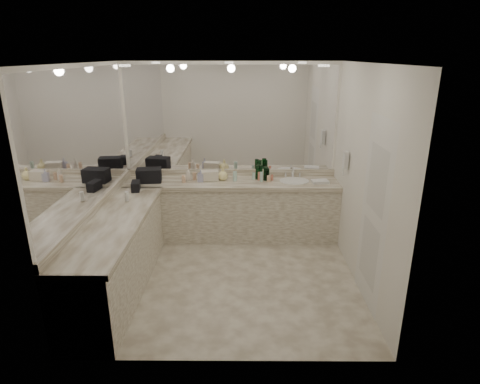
{
  "coord_description": "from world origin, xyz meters",
  "views": [
    {
      "loc": [
        0.18,
        -4.5,
        2.69
      ],
      "look_at": [
        0.15,
        0.4,
        1.0
      ],
      "focal_mm": 30.0,
      "sensor_mm": 36.0,
      "label": 1
    }
  ],
  "objects_px": {
    "wall_phone": "(346,160)",
    "soap_bottle_c": "(223,174)",
    "black_toiletry_bag": "(149,175)",
    "cream_cosmetic_case": "(210,176)",
    "sink": "(294,181)",
    "soap_bottle_b": "(201,176)",
    "soap_bottle_a": "(188,174)",
    "hand_towel": "(320,182)"
  },
  "relations": [
    {
      "from": "sink",
      "to": "black_toiletry_bag",
      "type": "relative_size",
      "value": 1.24
    },
    {
      "from": "soap_bottle_a",
      "to": "soap_bottle_c",
      "type": "bearing_deg",
      "value": 4.93
    },
    {
      "from": "sink",
      "to": "soap_bottle_a",
      "type": "xyz_separation_m",
      "value": [
        -1.58,
        0.0,
        0.1
      ]
    },
    {
      "from": "hand_towel",
      "to": "soap_bottle_c",
      "type": "height_order",
      "value": "soap_bottle_c"
    },
    {
      "from": "soap_bottle_a",
      "to": "soap_bottle_c",
      "type": "distance_m",
      "value": 0.51
    },
    {
      "from": "wall_phone",
      "to": "soap_bottle_a",
      "type": "bearing_deg",
      "value": 166.99
    },
    {
      "from": "wall_phone",
      "to": "soap_bottle_c",
      "type": "distance_m",
      "value": 1.79
    },
    {
      "from": "hand_towel",
      "to": "soap_bottle_c",
      "type": "relative_size",
      "value": 1.24
    },
    {
      "from": "hand_towel",
      "to": "soap_bottle_b",
      "type": "distance_m",
      "value": 1.76
    },
    {
      "from": "wall_phone",
      "to": "black_toiletry_bag",
      "type": "xyz_separation_m",
      "value": [
        -2.75,
        0.45,
        -0.35
      ]
    },
    {
      "from": "sink",
      "to": "cream_cosmetic_case",
      "type": "distance_m",
      "value": 1.26
    },
    {
      "from": "cream_cosmetic_case",
      "to": "hand_towel",
      "type": "xyz_separation_m",
      "value": [
        1.63,
        -0.12,
        -0.05
      ]
    },
    {
      "from": "black_toiletry_bag",
      "to": "soap_bottle_a",
      "type": "xyz_separation_m",
      "value": [
        0.57,
        0.06,
        -0.0
      ]
    },
    {
      "from": "hand_towel",
      "to": "wall_phone",
      "type": "bearing_deg",
      "value": -59.98
    },
    {
      "from": "wall_phone",
      "to": "hand_towel",
      "type": "xyz_separation_m",
      "value": [
        -0.24,
        0.41,
        -0.43
      ]
    },
    {
      "from": "black_toiletry_bag",
      "to": "soap_bottle_b",
      "type": "distance_m",
      "value": 0.76
    },
    {
      "from": "black_toiletry_bag",
      "to": "soap_bottle_c",
      "type": "distance_m",
      "value": 1.09
    },
    {
      "from": "soap_bottle_a",
      "to": "hand_towel",
      "type": "bearing_deg",
      "value": -2.71
    },
    {
      "from": "sink",
      "to": "hand_towel",
      "type": "xyz_separation_m",
      "value": [
        0.37,
        -0.09,
        0.02
      ]
    },
    {
      "from": "soap_bottle_c",
      "to": "soap_bottle_a",
      "type": "bearing_deg",
      "value": -175.07
    },
    {
      "from": "soap_bottle_b",
      "to": "wall_phone",
      "type": "bearing_deg",
      "value": -13.1
    },
    {
      "from": "black_toiletry_bag",
      "to": "hand_towel",
      "type": "height_order",
      "value": "black_toiletry_bag"
    },
    {
      "from": "soap_bottle_b",
      "to": "soap_bottle_c",
      "type": "xyz_separation_m",
      "value": [
        0.32,
        0.08,
        0.0
      ]
    },
    {
      "from": "sink",
      "to": "soap_bottle_a",
      "type": "bearing_deg",
      "value": 179.83
    },
    {
      "from": "soap_bottle_b",
      "to": "soap_bottle_c",
      "type": "height_order",
      "value": "soap_bottle_c"
    },
    {
      "from": "soap_bottle_c",
      "to": "sink",
      "type": "bearing_deg",
      "value": -2.62
    },
    {
      "from": "hand_towel",
      "to": "soap_bottle_a",
      "type": "height_order",
      "value": "soap_bottle_a"
    },
    {
      "from": "hand_towel",
      "to": "black_toiletry_bag",
      "type": "bearing_deg",
      "value": 179.19
    },
    {
      "from": "soap_bottle_b",
      "to": "soap_bottle_c",
      "type": "distance_m",
      "value": 0.33
    },
    {
      "from": "cream_cosmetic_case",
      "to": "hand_towel",
      "type": "distance_m",
      "value": 1.63
    },
    {
      "from": "wall_phone",
      "to": "black_toiletry_bag",
      "type": "distance_m",
      "value": 2.81
    },
    {
      "from": "hand_towel",
      "to": "soap_bottle_b",
      "type": "xyz_separation_m",
      "value": [
        -1.76,
        0.05,
        0.07
      ]
    },
    {
      "from": "cream_cosmetic_case",
      "to": "soap_bottle_c",
      "type": "distance_m",
      "value": 0.2
    },
    {
      "from": "sink",
      "to": "soap_bottle_b",
      "type": "relative_size",
      "value": 2.32
    },
    {
      "from": "black_toiletry_bag",
      "to": "soap_bottle_c",
      "type": "height_order",
      "value": "black_toiletry_bag"
    },
    {
      "from": "wall_phone",
      "to": "cream_cosmetic_case",
      "type": "bearing_deg",
      "value": 163.95
    },
    {
      "from": "black_toiletry_bag",
      "to": "soap_bottle_c",
      "type": "xyz_separation_m",
      "value": [
        1.08,
        0.1,
        -0.01
      ]
    },
    {
      "from": "black_toiletry_bag",
      "to": "cream_cosmetic_case",
      "type": "relative_size",
      "value": 1.44
    },
    {
      "from": "cream_cosmetic_case",
      "to": "soap_bottle_b",
      "type": "height_order",
      "value": "soap_bottle_b"
    },
    {
      "from": "hand_towel",
      "to": "soap_bottle_c",
      "type": "distance_m",
      "value": 1.44
    },
    {
      "from": "sink",
      "to": "hand_towel",
      "type": "height_order",
      "value": "hand_towel"
    },
    {
      "from": "wall_phone",
      "to": "sink",
      "type": "bearing_deg",
      "value": 140.43
    }
  ]
}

